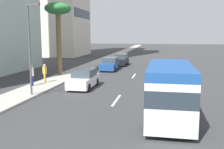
# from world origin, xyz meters

# --- Properties ---
(ground_plane) EXTENTS (198.00, 198.00, 0.00)m
(ground_plane) POSITION_xyz_m (31.50, 0.00, 0.00)
(ground_plane) COLOR #38383A
(sidewalk_right) EXTENTS (162.00, 2.63, 0.15)m
(sidewalk_right) POSITION_xyz_m (31.50, 7.21, 0.07)
(sidewalk_right) COLOR #B2ADA3
(sidewalk_right) RESTS_ON ground_plane
(lane_stripe_mid) EXTENTS (3.20, 0.16, 0.01)m
(lane_stripe_mid) POSITION_xyz_m (13.60, 0.00, 0.01)
(lane_stripe_mid) COLOR silver
(lane_stripe_mid) RESTS_ON ground_plane
(lane_stripe_far) EXTENTS (3.20, 0.16, 0.01)m
(lane_stripe_far) POSITION_xyz_m (24.72, 0.00, 0.01)
(lane_stripe_far) COLOR silver
(lane_stripe_far) RESTS_ON ground_plane
(car_lead) EXTENTS (4.39, 1.81, 1.58)m
(car_lead) POSITION_xyz_m (17.44, 3.51, 0.75)
(car_lead) COLOR white
(car_lead) RESTS_ON ground_plane
(car_second) EXTENTS (4.04, 1.93, 1.63)m
(car_second) POSITION_xyz_m (24.36, -3.27, 0.77)
(car_second) COLOR white
(car_second) RESTS_ON ground_plane
(car_third) EXTENTS (4.76, 1.80, 1.72)m
(car_third) POSITION_xyz_m (34.58, 2.99, 0.81)
(car_third) COLOR black
(car_third) RESTS_ON ground_plane
(car_fourth) EXTENTS (4.63, 1.92, 1.64)m
(car_fourth) POSITION_xyz_m (28.94, 3.54, 0.77)
(car_fourth) COLOR #1E478C
(car_fourth) RESTS_ON ground_plane
(minibus_fifth) EXTENTS (6.47, 2.38, 2.94)m
(minibus_fifth) POSITION_xyz_m (10.07, -3.47, 1.62)
(minibus_fifth) COLOR silver
(minibus_fifth) RESTS_ON ground_plane
(pedestrian_near_lamp) EXTENTS (0.37, 0.39, 1.77)m
(pedestrian_near_lamp) POSITION_xyz_m (16.61, 7.88, 1.13)
(pedestrian_near_lamp) COLOR navy
(pedestrian_near_lamp) RESTS_ON sidewalk_right
(pedestrian_mid_block) EXTENTS (0.32, 0.38, 1.71)m
(pedestrian_mid_block) POSITION_xyz_m (18.27, 7.48, 1.09)
(pedestrian_mid_block) COLOR gold
(pedestrian_mid_block) RESTS_ON sidewalk_right
(palm_tree) EXTENTS (2.85, 2.85, 7.78)m
(palm_tree) POSITION_xyz_m (23.37, 8.11, 6.69)
(palm_tree) COLOR brown
(palm_tree) RESTS_ON sidewalk_right
(street_lamp) EXTENTS (0.24, 0.97, 6.57)m
(street_lamp) POSITION_xyz_m (13.49, 6.19, 4.22)
(street_lamp) COLOR #4C4C51
(street_lamp) RESTS_ON sidewalk_right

